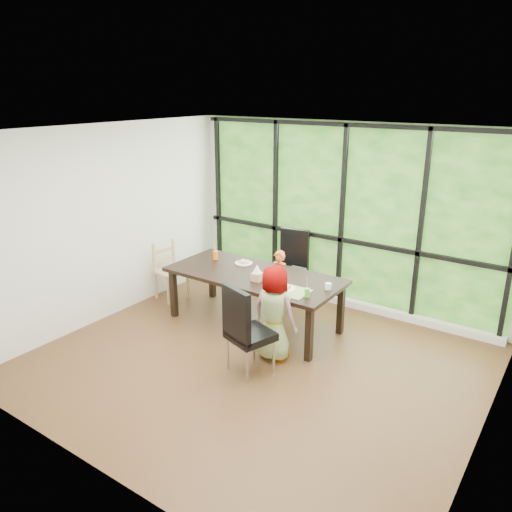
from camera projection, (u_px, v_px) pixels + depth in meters
The scene contains 23 objects.
ground at pixel (257, 362), 6.03m from camera, with size 5.00×5.00×0.00m, color black.
back_wall at pixel (344, 216), 7.36m from camera, with size 5.00×5.00×0.00m, color silver.
foliage_backdrop at pixel (343, 216), 7.34m from camera, with size 4.80×0.02×2.65m, color #194613.
window_mullions at pixel (342, 216), 7.31m from camera, with size 4.80×0.06×2.65m, color black, non-canonical shape.
window_sill at pixel (336, 299), 7.69m from camera, with size 4.80×0.12×0.10m, color silver.
dining_table at pixel (254, 299), 6.88m from camera, with size 2.40×1.07×0.75m, color black.
chair_window_leather at pixel (290, 266), 7.67m from camera, with size 0.46×0.46×1.08m, color black.
chair_interior_leather at pixel (251, 329), 5.68m from camera, with size 0.46×0.46×1.08m, color black.
chair_end_beech at pixel (171, 271), 7.71m from camera, with size 0.42×0.40×0.90m, color tan.
child_toddler at pixel (279, 280), 7.36m from camera, with size 0.33×0.22×0.90m, color orange.
child_older at pixel (274, 313), 5.97m from camera, with size 0.58×0.37×1.18m, color gray.
placemat at pixel (288, 291), 6.20m from camera, with size 0.51×0.37×0.01m, color tan.
plate_far at pixel (244, 263), 7.15m from camera, with size 0.25×0.25×0.02m, color white.
plate_near at pixel (284, 289), 6.25m from camera, with size 0.27×0.27×0.02m, color white.
orange_cup at pixel (215, 255), 7.32m from camera, with size 0.08×0.08×0.13m, color orange.
green_cup at pixel (307, 293), 6.00m from camera, with size 0.07×0.07×0.11m, color #4CC73C.
white_mug at pixel (328, 286), 6.23m from camera, with size 0.08×0.08×0.08m, color white.
tissue_box at pixel (257, 277), 6.51m from camera, with size 0.13×0.13×0.11m, color tan.
crepe_rolls_far at pixel (244, 261), 7.14m from camera, with size 0.15×0.12×0.04m, color tan, non-canonical shape.
crepe_rolls_near at pixel (284, 287), 6.24m from camera, with size 0.15×0.12×0.04m, color tan, non-canonical shape.
straw_white at pixel (215, 248), 7.28m from camera, with size 0.01×0.01×0.20m, color white.
straw_pink at pixel (307, 285), 5.97m from camera, with size 0.01×0.01×0.20m, color pink.
tissue at pixel (257, 269), 6.47m from camera, with size 0.12×0.12×0.11m, color white.
Camera 1 is at (3.00, -4.38, 3.14)m, focal length 35.20 mm.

